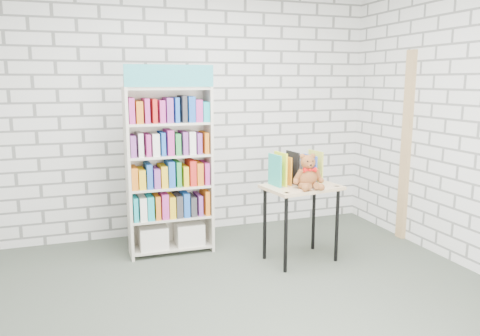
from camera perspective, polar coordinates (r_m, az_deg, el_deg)
name	(u,v)px	position (r m, az deg, el deg)	size (l,w,h in m)	color
ground	(246,303)	(3.95, 0.74, -16.12)	(4.50, 4.50, 0.00)	#41493E
room_shell	(247,79)	(3.52, 0.81, 10.76)	(4.52, 4.02, 2.81)	silver
bookshelf	(169,170)	(4.83, -8.62, -0.20)	(0.86, 0.33, 1.92)	beige
display_table	(301,196)	(4.63, 7.49, -3.43)	(0.78, 0.59, 0.76)	tan
table_books	(295,169)	(4.67, 6.75, -0.10)	(0.52, 0.29, 0.30)	teal
teddy_bear	(308,174)	(4.50, 8.32, -0.77)	(0.30, 0.29, 0.33)	brown
door_trim	(406,147)	(5.51, 19.57, 2.44)	(0.05, 0.12, 2.10)	tan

